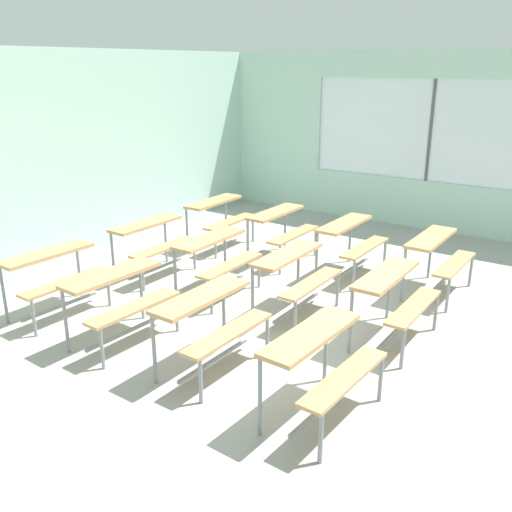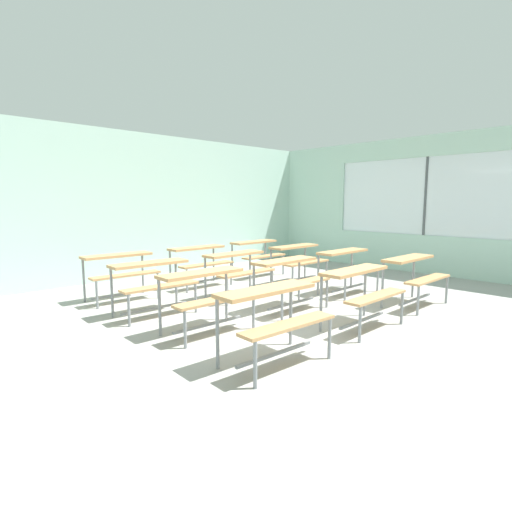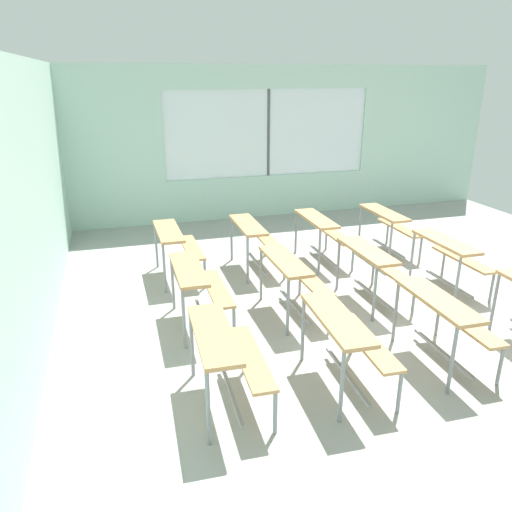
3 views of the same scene
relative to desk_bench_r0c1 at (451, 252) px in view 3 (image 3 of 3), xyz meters
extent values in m
cube|color=#9E9E99|center=(-0.57, 0.67, -0.59)|extent=(10.00, 9.00, 0.05)
cube|color=silver|center=(-0.57, 5.17, 0.94)|extent=(10.00, 0.12, 3.00)
cube|color=silver|center=(4.43, 0.67, -0.14)|extent=(0.12, 9.00, 0.85)
cube|color=silver|center=(4.43, 0.67, 2.21)|extent=(0.12, 9.00, 0.45)
cube|color=silver|center=(4.43, 4.22, 1.14)|extent=(0.12, 1.90, 1.70)
cube|color=silver|center=(4.43, -2.38, 1.14)|extent=(0.12, 2.90, 1.70)
cube|color=white|center=(4.43, 1.17, 1.14)|extent=(0.02, 4.20, 1.70)
cube|color=#4C5156|center=(4.43, 1.17, 1.14)|extent=(0.06, 0.05, 1.70)
cylinder|color=gray|center=(-1.10, 0.21, -0.20)|extent=(0.04, 0.04, 0.72)
cube|color=tan|center=(0.00, 0.11, 0.16)|extent=(1.10, 0.32, 0.04)
cube|color=tan|center=(0.00, -0.21, -0.12)|extent=(1.10, 0.22, 0.03)
cylinder|color=gray|center=(-0.50, 0.25, -0.20)|extent=(0.04, 0.04, 0.72)
cylinder|color=gray|center=(0.50, 0.25, -0.20)|extent=(0.04, 0.04, 0.72)
cylinder|color=gray|center=(-0.50, -0.30, -0.34)|extent=(0.04, 0.04, 0.44)
cylinder|color=gray|center=(0.50, -0.30, -0.34)|extent=(0.04, 0.04, 0.44)
cube|color=gray|center=(0.00, -0.03, -0.46)|extent=(1.00, 0.04, 0.03)
cube|color=tan|center=(1.54, 0.13, 0.16)|extent=(1.10, 0.33, 0.04)
cube|color=tan|center=(1.54, -0.19, -0.12)|extent=(1.10, 0.23, 0.03)
cylinder|color=gray|center=(1.04, 0.28, -0.20)|extent=(0.04, 0.04, 0.72)
cylinder|color=gray|center=(2.04, 0.27, -0.20)|extent=(0.04, 0.04, 0.72)
cylinder|color=gray|center=(1.04, -0.27, -0.34)|extent=(0.04, 0.04, 0.44)
cylinder|color=gray|center=(2.04, -0.28, -0.34)|extent=(0.04, 0.04, 0.44)
cube|color=gray|center=(1.54, -0.01, -0.46)|extent=(1.00, 0.04, 0.03)
cube|color=tan|center=(-1.52, 1.32, 0.16)|extent=(1.11, 0.35, 0.04)
cube|color=tan|center=(-1.53, 1.00, -0.12)|extent=(1.11, 0.25, 0.03)
cylinder|color=gray|center=(-2.01, 1.47, -0.20)|extent=(0.04, 0.04, 0.72)
cylinder|color=gray|center=(-1.01, 1.45, -0.20)|extent=(0.04, 0.04, 0.72)
cylinder|color=gray|center=(-2.03, 0.92, -0.34)|extent=(0.04, 0.04, 0.44)
cylinder|color=gray|center=(-1.03, 0.90, -0.34)|extent=(0.04, 0.04, 0.44)
cube|color=gray|center=(-1.52, 1.18, -0.46)|extent=(1.00, 0.06, 0.03)
cube|color=tan|center=(-0.02, 1.29, 0.16)|extent=(1.10, 0.32, 0.04)
cube|color=tan|center=(-0.02, 0.97, -0.12)|extent=(1.10, 0.22, 0.03)
cylinder|color=gray|center=(-0.52, 1.43, -0.20)|extent=(0.04, 0.04, 0.72)
cylinder|color=gray|center=(0.48, 1.42, -0.20)|extent=(0.04, 0.04, 0.72)
cylinder|color=gray|center=(-0.52, 0.88, -0.34)|extent=(0.04, 0.04, 0.44)
cylinder|color=gray|center=(0.48, 0.87, -0.34)|extent=(0.04, 0.04, 0.44)
cube|color=gray|center=(-0.02, 1.15, -0.46)|extent=(1.00, 0.03, 0.03)
cube|color=tan|center=(1.53, 1.32, 0.16)|extent=(1.10, 0.34, 0.04)
cube|color=tan|center=(1.52, 1.00, -0.12)|extent=(1.10, 0.24, 0.03)
cylinder|color=gray|center=(1.03, 1.46, -0.20)|extent=(0.04, 0.04, 0.72)
cylinder|color=gray|center=(2.03, 1.45, -0.20)|extent=(0.04, 0.04, 0.72)
cylinder|color=gray|center=(1.02, 0.91, -0.34)|extent=(0.04, 0.04, 0.44)
cylinder|color=gray|center=(2.02, 0.90, -0.34)|extent=(0.04, 0.04, 0.44)
cube|color=gray|center=(1.52, 1.18, -0.46)|extent=(1.00, 0.05, 0.03)
cube|color=tan|center=(-1.60, 2.45, 0.16)|extent=(1.11, 0.37, 0.04)
cube|color=tan|center=(-1.61, 2.13, -0.12)|extent=(1.11, 0.27, 0.03)
cylinder|color=gray|center=(-2.09, 2.62, -0.20)|extent=(0.04, 0.04, 0.72)
cylinder|color=gray|center=(-1.09, 2.57, -0.20)|extent=(0.04, 0.04, 0.72)
cylinder|color=gray|center=(-2.12, 2.07, -0.34)|extent=(0.04, 0.04, 0.44)
cylinder|color=gray|center=(-1.12, 2.02, -0.34)|extent=(0.04, 0.04, 0.44)
cube|color=gray|center=(-1.60, 2.31, -0.46)|extent=(1.00, 0.08, 0.03)
cube|color=tan|center=(-0.06, 2.40, 0.16)|extent=(1.10, 0.33, 0.04)
cube|color=tan|center=(-0.05, 2.08, -0.12)|extent=(1.10, 0.23, 0.03)
cylinder|color=gray|center=(-0.56, 2.54, -0.20)|extent=(0.04, 0.04, 0.72)
cylinder|color=gray|center=(0.44, 2.54, -0.20)|extent=(0.04, 0.04, 0.72)
cylinder|color=gray|center=(-0.55, 1.99, -0.34)|extent=(0.04, 0.04, 0.44)
cylinder|color=gray|center=(0.45, 1.99, -0.34)|extent=(0.04, 0.04, 0.44)
cube|color=gray|center=(-0.05, 2.26, -0.46)|extent=(1.00, 0.04, 0.03)
cube|color=tan|center=(1.51, 2.42, 0.16)|extent=(1.10, 0.33, 0.04)
cube|color=tan|center=(1.50, 2.10, -0.12)|extent=(1.10, 0.23, 0.03)
cylinder|color=gray|center=(1.01, 2.57, -0.20)|extent=(0.04, 0.04, 0.72)
cylinder|color=gray|center=(2.01, 2.55, -0.20)|extent=(0.04, 0.04, 0.72)
cylinder|color=gray|center=(1.00, 2.02, -0.34)|extent=(0.04, 0.04, 0.44)
cylinder|color=gray|center=(2.00, 2.00, -0.34)|extent=(0.04, 0.04, 0.44)
cube|color=gray|center=(1.50, 2.28, -0.46)|extent=(1.00, 0.04, 0.03)
cube|color=tan|center=(-1.55, 3.58, 0.16)|extent=(1.11, 0.37, 0.04)
cube|color=tan|center=(-1.56, 3.26, -0.12)|extent=(1.11, 0.27, 0.03)
cylinder|color=gray|center=(-2.04, 3.74, -0.20)|extent=(0.04, 0.04, 0.72)
cylinder|color=gray|center=(-1.05, 3.70, -0.20)|extent=(0.04, 0.04, 0.72)
cylinder|color=gray|center=(-2.07, 3.19, -0.34)|extent=(0.04, 0.04, 0.44)
cylinder|color=gray|center=(-1.07, 3.15, -0.34)|extent=(0.04, 0.04, 0.44)
cube|color=gray|center=(-1.56, 3.44, -0.46)|extent=(1.00, 0.07, 0.03)
cube|color=tan|center=(0.00, 3.55, 0.16)|extent=(1.10, 0.34, 0.04)
cube|color=tan|center=(0.00, 3.23, -0.12)|extent=(1.10, 0.24, 0.03)
cylinder|color=gray|center=(-0.50, 3.70, -0.20)|extent=(0.04, 0.04, 0.72)
cylinder|color=gray|center=(0.50, 3.68, -0.20)|extent=(0.04, 0.04, 0.72)
cylinder|color=gray|center=(-0.50, 3.15, -0.34)|extent=(0.04, 0.04, 0.44)
cylinder|color=gray|center=(0.50, 3.13, -0.34)|extent=(0.04, 0.04, 0.44)
cube|color=gray|center=(0.00, 3.41, -0.46)|extent=(1.00, 0.05, 0.03)
cube|color=tan|center=(1.53, 3.59, 0.16)|extent=(1.10, 0.33, 0.04)
cube|color=tan|center=(1.53, 3.27, -0.12)|extent=(1.10, 0.23, 0.03)
cylinder|color=gray|center=(1.03, 3.73, -0.20)|extent=(0.04, 0.04, 0.72)
cylinder|color=gray|center=(2.03, 3.73, -0.20)|extent=(0.04, 0.04, 0.72)
cylinder|color=gray|center=(1.03, 3.18, -0.34)|extent=(0.04, 0.04, 0.44)
cylinder|color=gray|center=(2.03, 3.18, -0.34)|extent=(0.04, 0.04, 0.44)
cube|color=gray|center=(1.53, 3.45, -0.46)|extent=(1.00, 0.04, 0.03)
camera|label=1|loc=(-5.18, -1.80, 2.22)|focal=39.12mm
camera|label=2|loc=(-4.37, -2.63, 1.04)|focal=28.00mm
camera|label=3|loc=(-5.22, 4.30, 2.24)|focal=34.51mm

